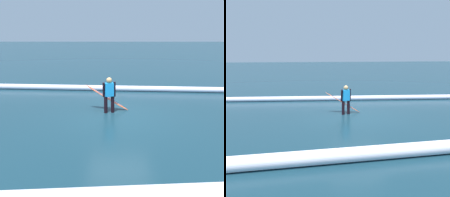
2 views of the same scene
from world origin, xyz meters
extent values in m
plane|color=#173846|center=(0.00, 0.00, 0.00)|extent=(123.58, 123.58, 0.00)
cylinder|color=black|center=(0.54, -0.42, 0.34)|extent=(0.14, 0.14, 0.68)
cylinder|color=black|center=(0.27, -0.49, 0.34)|extent=(0.14, 0.14, 0.68)
cube|color=#198CD8|center=(0.40, -0.46, 0.94)|extent=(0.38, 0.28, 0.52)
sphere|color=tan|center=(0.40, -0.46, 1.31)|extent=(0.22, 0.22, 0.22)
cylinder|color=black|center=(0.61, -0.40, 0.94)|extent=(0.09, 0.21, 0.60)
cylinder|color=black|center=(0.20, -0.51, 0.94)|extent=(0.09, 0.12, 0.60)
ellipsoid|color=#E55926|center=(0.50, -0.80, 0.52)|extent=(1.75, 0.32, 1.08)
ellipsoid|color=blue|center=(0.50, -0.80, 0.53)|extent=(1.40, 0.14, 0.87)
cylinder|color=white|center=(-1.67, -3.97, 0.14)|extent=(22.80, 1.69, 0.29)
camera|label=1|loc=(0.20, 8.80, 3.17)|focal=39.33mm
camera|label=2|loc=(2.40, 11.79, 3.05)|focal=41.89mm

